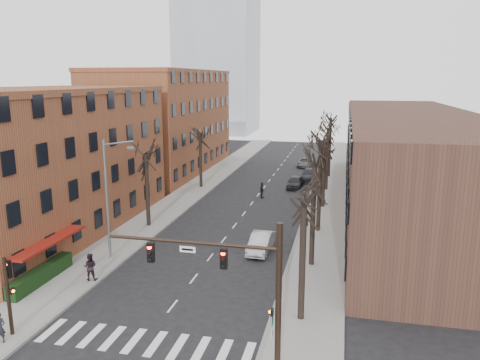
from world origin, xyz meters
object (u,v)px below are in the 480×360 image
Objects in this scene: silver_sedan at (261,243)px; parked_car_mid at (310,175)px; parked_car_near at (295,182)px; pedestrian_a at (0,328)px.

silver_sedan is 0.81× the size of parked_car_mid.
parked_car_mid is at bearing 74.34° from parked_car_near.
silver_sedan is at bearing 40.48° from pedestrian_a.
pedestrian_a is at bearing -103.75° from parked_car_near.
parked_car_near is at bearing 90.96° from silver_sedan.
pedestrian_a is at bearing -121.93° from silver_sedan.
parked_car_near is 39.78m from pedestrian_a.
pedestrian_a is (-12.32, -42.98, 0.17)m from parked_car_mid.
parked_car_near is at bearing -111.79° from parked_car_mid.
pedestrian_a is at bearing -110.09° from parked_car_mid.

